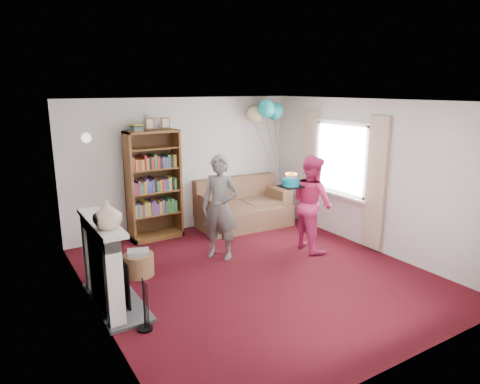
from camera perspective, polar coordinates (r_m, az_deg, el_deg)
ground at (r=6.42m, az=2.16°, el=-10.87°), size 5.00×5.00×0.00m
wall_back at (r=8.16m, az=-7.61°, el=3.60°), size 4.50×0.02×2.50m
wall_left at (r=5.14m, az=-19.18°, el=-3.10°), size 0.02×5.00×2.50m
wall_right at (r=7.48m, az=16.82°, el=2.20°), size 0.02×5.00×2.50m
ceiling at (r=5.84m, az=2.38°, el=12.09°), size 4.50×5.00×0.01m
fireplace at (r=5.60m, az=-17.29°, el=-9.61°), size 0.55×1.80×1.12m
window_bay at (r=7.85m, az=13.27°, el=2.60°), size 0.14×2.02×2.20m
wall_sconce at (r=7.40m, az=-19.82°, el=6.81°), size 0.16×0.23×0.16m
bookcase at (r=7.78m, az=-11.51°, el=0.75°), size 0.93×0.42×2.17m
sofa at (r=8.47m, az=0.30°, el=-2.16°), size 1.77×0.94×0.94m
wicker_basket at (r=6.48m, az=-13.33°, el=-9.31°), size 0.43×0.43×0.38m
person_striped at (r=6.75m, az=-2.69°, el=-2.05°), size 0.69×0.73×1.67m
person_magenta at (r=7.22m, az=9.55°, el=-1.46°), size 0.68×0.84×1.60m
birthday_cake at (r=6.91m, az=6.80°, el=1.22°), size 0.33×0.33×0.22m
balloons at (r=8.47m, az=3.39°, el=10.67°), size 0.67×0.73×1.78m
mantel_vase at (r=5.02m, az=-17.28°, el=-2.85°), size 0.33×0.33×0.34m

